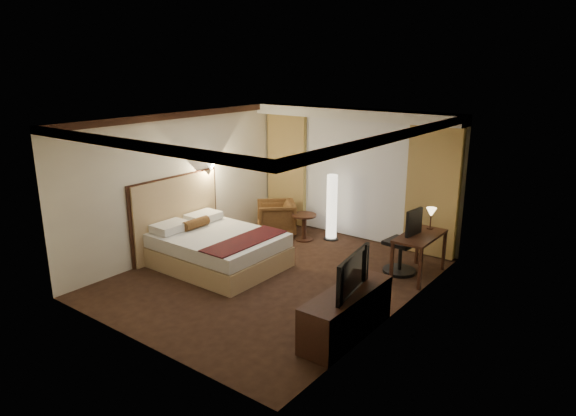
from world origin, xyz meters
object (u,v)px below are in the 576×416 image
Objects in this scene: side_table at (304,227)px; dresser at (347,313)px; armchair at (276,216)px; office_chair at (401,240)px; floor_lamp at (332,207)px; television at (346,270)px; bed at (219,250)px; desk at (419,255)px.

side_table is 3.90m from dresser.
armchair is 0.66× the size of office_chair.
armchair is at bearing 141.01° from dresser.
armchair is at bearing -158.67° from floor_lamp.
television is (0.34, -2.43, 0.33)m from office_chair.
desk reaches higher than bed.
side_table is at bearing 133.88° from dresser.
office_chair is 2.48m from dresser.
floor_lamp reaches higher than desk.
armchair is 0.57× the size of floor_lamp.
bed is 2.06m from armchair.
television is (-0.03, 0.00, 0.62)m from dresser.
side_table is at bearing -138.34° from floor_lamp.
side_table is at bearing 34.91° from television.
office_chair is at bearing 98.59° from dresser.
dresser reaches higher than bed.
office_chair is 2.48m from television.
floor_lamp is at bearing 41.66° from side_table.
office_chair is at bearing -171.06° from desk.
office_chair is at bearing 41.18° from armchair.
bed is 2.13m from side_table.
side_table is 0.49× the size of desk.
dresser is at bearing -12.95° from bed.
bed is 3.22m from television.
floor_lamp is 2.36m from desk.
dresser is (0.05, -2.48, -0.05)m from desk.
dresser is (3.40, -2.75, -0.08)m from armchair.
bed is at bearing 167.05° from dresser.
side_table is 2.39m from office_chair.
side_table is at bearing 51.99° from armchair.
office_chair reaches higher than dresser.
television is (2.67, -2.81, 0.66)m from side_table.
bed is at bearing -141.52° from office_chair.
floor_lamp is 3.91m from television.
office_chair is (2.33, -0.38, 0.32)m from side_table.
desk is at bearing 91.15° from dresser.
side_table is 3.93m from television.
bed is 2.64m from floor_lamp.
television is at bearing -89.54° from desk.
bed is 1.31× the size of dresser.
desk is at bearing -8.19° from television.
dresser is at bearing -88.85° from desk.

